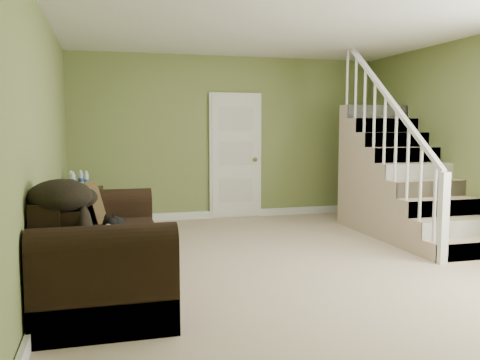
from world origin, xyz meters
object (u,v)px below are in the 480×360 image
side_table (81,212)px  cat (114,226)px  banana (123,237)px  sofa (99,252)px

side_table → cat: 2.46m
cat → banana: cat is taller
sofa → side_table: (-0.25, 2.36, -0.01)m
side_table → banana: bearing=-79.8°
sofa → cat: size_ratio=4.73×
sofa → banana: size_ratio=14.26×
sofa → cat: 0.28m
side_table → cat: size_ratio=1.79×
cat → banana: 0.18m
side_table → banana: 2.61m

